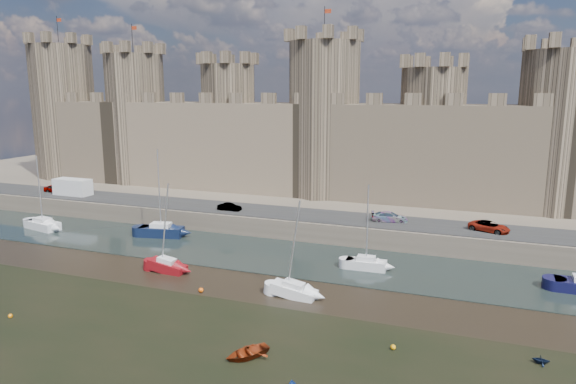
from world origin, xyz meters
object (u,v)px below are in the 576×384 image
(car_3, at_px, (489,227))
(sailboat_0, at_px, (43,224))
(van, at_px, (73,187))
(sailboat_4, at_px, (167,265))
(sailboat_2, at_px, (366,263))
(sailboat_5, at_px, (294,290))
(car_0, at_px, (56,189))
(car_1, at_px, (230,207))
(car_2, at_px, (389,217))
(sailboat_1, at_px, (161,230))

(car_3, relative_size, sailboat_0, 0.45)
(van, height_order, sailboat_4, sailboat_4)
(sailboat_2, height_order, sailboat_5, sailboat_5)
(car_0, distance_m, sailboat_4, 38.22)
(car_1, xyz_separation_m, sailboat_5, (15.98, -18.91, -2.36))
(car_1, bearing_deg, van, 86.36)
(car_2, distance_m, sailboat_2, 11.44)
(car_0, xyz_separation_m, car_2, (52.67, -0.15, -0.01))
(sailboat_0, bearing_deg, car_1, 33.48)
(car_0, distance_m, car_2, 52.67)
(sailboat_2, height_order, sailboat_4, sailboat_4)
(car_2, bearing_deg, car_0, 79.28)
(car_3, height_order, sailboat_1, sailboat_1)
(car_1, relative_size, sailboat_2, 0.36)
(van, xyz_separation_m, sailboat_2, (48.01, -10.44, -3.04))
(sailboat_0, height_order, sailboat_4, sailboat_0)
(car_2, xyz_separation_m, sailboat_0, (-44.59, -10.76, -2.36))
(car_1, relative_size, sailboat_4, 0.34)
(van, bearing_deg, car_1, -0.96)
(sailboat_1, height_order, sailboat_5, sailboat_1)
(car_0, height_order, car_2, car_0)
(sailboat_0, bearing_deg, car_3, 22.47)
(car_3, xyz_separation_m, sailboat_1, (-39.13, -7.53, -2.26))
(sailboat_4, xyz_separation_m, sailboat_5, (14.49, -1.60, -0.03))
(car_1, bearing_deg, car_2, -87.35)
(car_0, xyz_separation_m, sailboat_1, (25.03, -8.30, -2.29))
(car_2, relative_size, sailboat_4, 0.47)
(car_0, height_order, sailboat_1, sailboat_1)
(car_3, height_order, sailboat_5, sailboat_5)
(car_0, bearing_deg, sailboat_0, -151.34)
(car_3, bearing_deg, sailboat_2, 151.29)
(sailboat_0, bearing_deg, sailboat_4, -5.94)
(car_1, bearing_deg, sailboat_0, 109.50)
(sailboat_0, bearing_deg, sailboat_1, 20.96)
(car_2, bearing_deg, car_1, 83.86)
(sailboat_1, height_order, sailboat_2, sailboat_1)
(van, height_order, sailboat_5, sailboat_5)
(sailboat_4, bearing_deg, car_2, 45.71)
(van, height_order, sailboat_0, sailboat_0)
(van, relative_size, sailboat_2, 0.66)
(sailboat_0, height_order, sailboat_2, sailboat_0)
(car_0, bearing_deg, sailboat_5, -121.38)
(car_1, height_order, sailboat_5, sailboat_5)
(sailboat_0, distance_m, sailboat_4, 26.26)
(car_0, xyz_separation_m, sailboat_0, (8.07, -10.91, -2.37))
(car_3, bearing_deg, car_1, 111.68)
(van, distance_m, sailboat_1, 22.33)
(car_2, xyz_separation_m, sailboat_2, (-0.48, -11.17, -2.39))
(sailboat_2, bearing_deg, car_0, 165.28)
(sailboat_0, bearing_deg, car_0, 138.72)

